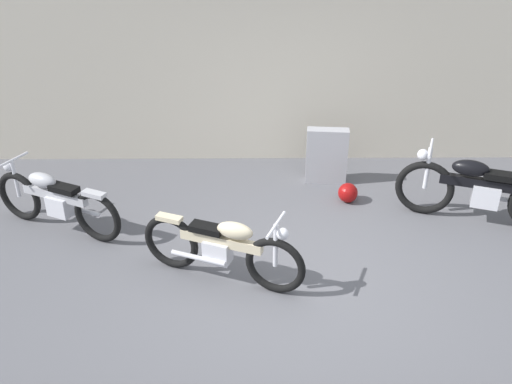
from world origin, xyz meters
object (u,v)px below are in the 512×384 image
Objects in this scene: stone_marker at (327,156)px; helmet at (348,193)px; motorcycle_black at (481,190)px; motorcycle_cream at (223,248)px; motorcycle_silver at (55,201)px.

helmet is at bearing -68.84° from stone_marker.
motorcycle_black reaches higher than helmet.
stone_marker is 0.46× the size of motorcycle_cream.
stone_marker is at bearing -12.45° from motorcycle_black.
helmet is at bearing -144.68° from motorcycle_silver.
motorcycle_silver is at bearing -159.82° from stone_marker.
motorcycle_silver is at bearing 175.30° from motorcycle_cream.
stone_marker is 3.03× the size of helmet.
helmet is at bearing 1.00° from motorcycle_black.
motorcycle_black is (1.62, -0.56, 0.34)m from helmet.
motorcycle_silver is at bearing 21.66° from motorcycle_black.
stone_marker is 3.88m from motorcycle_silver.
motorcycle_silver is (-5.50, -0.14, -0.05)m from motorcycle_black.
helmet is 0.15× the size of motorcycle_cream.
motorcycle_black is 1.14× the size of motorcycle_cream.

